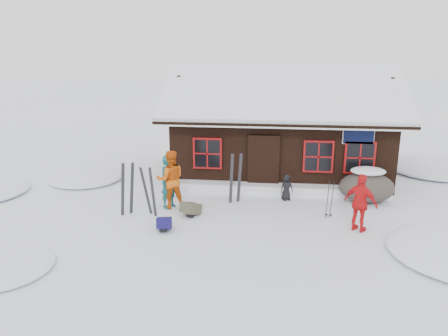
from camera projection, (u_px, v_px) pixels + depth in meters
The scene contains 15 objects.
ground at pixel (231, 215), 13.51m from camera, with size 120.00×120.00×0.00m, color white.
mountain_hut at pixel (280, 135), 17.67m from camera, with size 8.90×6.09×4.42m.
snow_drift at pixel (279, 189), 15.45m from camera, with size 7.60×0.60×0.35m, color white.
snow_mounds at pixel (284, 197), 15.11m from camera, with size 20.60×13.20×0.48m.
skier_teal at pixel (169, 182), 13.96m from camera, with size 0.63×0.41×1.73m, color #13585D.
skier_orange_left at pixel (170, 179), 13.96m from camera, with size 0.92×0.72×1.89m, color #D65A0F.
skier_orange_right at pixel (361, 203), 12.17m from camera, with size 0.98×0.41×1.67m, color red.
skier_crouched at pixel (287, 187), 14.74m from camera, with size 0.44×0.29×0.90m, color black.
boulder at pixel (367, 186), 14.57m from camera, with size 1.82×1.36×1.07m.
ski_pair_left at pixel (127, 190), 13.43m from camera, with size 0.45×0.28×1.70m.
ski_pair_mid at pixel (149, 192), 13.42m from camera, with size 0.56×0.26×1.56m.
ski_pair_right at pixel (235, 179), 14.45m from camera, with size 0.44×0.21×1.72m.
ski_poles at pixel (330, 200), 13.22m from camera, with size 0.21×0.11×1.19m.
backpack_blue at pixel (164, 225), 12.41m from camera, with size 0.41×0.55×0.30m, color #141149.
backpack_olive at pixel (191, 211), 13.47m from camera, with size 0.44×0.59×0.32m, color #484633.
Camera 1 is at (1.27, -12.53, 5.11)m, focal length 35.00 mm.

